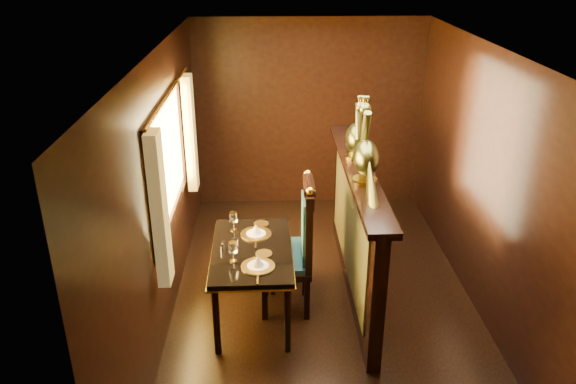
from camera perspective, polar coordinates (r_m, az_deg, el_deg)
name	(u,v)px	position (r m, az deg, el deg)	size (l,w,h in m)	color
ground	(324,304)	(5.76, 3.68, -11.32)	(5.00, 5.00, 0.00)	black
room_shell	(319,156)	(5.03, 3.16, 3.65)	(3.04, 5.04, 2.52)	black
partition	(355,227)	(5.69, 6.81, -3.56)	(0.26, 2.70, 1.36)	black
dining_table	(252,255)	(5.27, -3.73, -6.42)	(0.77, 1.25, 0.94)	black
chair_left	(299,243)	(5.35, 1.13, -5.19)	(0.50, 0.55, 1.38)	black
chair_right	(301,233)	(5.74, 1.29, -4.16)	(0.44, 0.48, 1.19)	black
peacock_left	(367,143)	(4.95, 8.03, 4.98)	(0.23, 0.63, 0.75)	#17452E
peacock_right	(357,126)	(5.53, 6.99, 6.71)	(0.22, 0.57, 0.68)	#17452E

